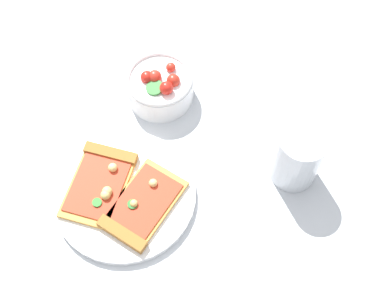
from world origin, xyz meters
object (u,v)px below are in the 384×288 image
Objects in this scene: pizza_slice_far at (101,180)px; soda_glass at (296,155)px; pizza_slice_near at (141,209)px; plate at (125,195)px; salad_bowl at (160,86)px.

soda_glass reaches higher than pizza_slice_far.
pizza_slice_near is at bearing 38.83° from pizza_slice_far.
soda_glass is at bearing 80.45° from pizza_slice_far.
plate is at bearing 47.60° from pizza_slice_far.
pizza_slice_near is 0.09m from pizza_slice_far.
pizza_slice_far is at bearing -132.40° from plate.
pizza_slice_near is at bearing -20.61° from salad_bowl.
plate is 1.42× the size of pizza_slice_far.
plate is at bearing -94.70° from soda_glass.
pizza_slice_near is (0.04, 0.02, 0.01)m from plate.
pizza_slice_far is (-0.03, -0.03, 0.01)m from plate.
pizza_slice_far is 1.45× the size of soda_glass.
pizza_slice_near is 1.31× the size of salad_bowl.
soda_glass is at bearing 92.72° from pizza_slice_near.
pizza_slice_near is 0.28m from soda_glass.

